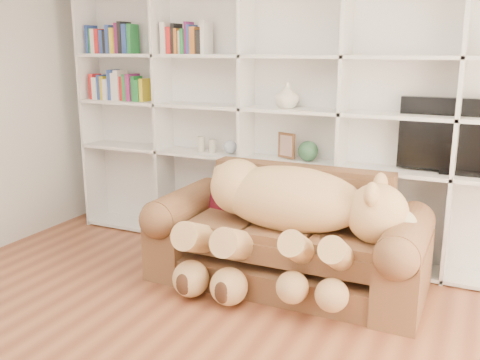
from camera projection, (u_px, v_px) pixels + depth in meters
The scene contains 12 objects.
wall_back at pixel (301, 102), 4.74m from camera, with size 5.00×0.02×2.70m, color silver.
bookshelf at pixel (270, 108), 4.73m from camera, with size 4.43×0.35×2.40m.
sofa at pixel (287, 242), 4.20m from camera, with size 2.11×0.91×0.89m.
teddy_bear at pixel (287, 214), 3.95m from camera, with size 1.67×0.89×0.97m.
throw_pillow at pixel (231, 194), 4.49m from camera, with size 0.35×0.11×0.35m, color #550E12.
tv at pixel (466, 137), 4.09m from camera, with size 0.99×0.18×0.59m.
picture_frame at pixel (287, 146), 4.68m from camera, with size 0.18×0.03×0.22m, color brown.
green_vase at pixel (308, 151), 4.61m from camera, with size 0.18×0.18×0.18m, color #2B5436.
figurine_tall at pixel (201, 144), 5.05m from camera, with size 0.07×0.07×0.14m, color beige.
figurine_short at pixel (212, 146), 5.00m from camera, with size 0.07×0.07×0.12m, color beige.
snow_globe at pixel (230, 147), 4.92m from camera, with size 0.12×0.12×0.12m, color silver.
shelf_vase at pixel (287, 95), 4.58m from camera, with size 0.21×0.21×0.22m, color silver.
Camera 1 is at (1.54, -2.04, 1.82)m, focal length 40.00 mm.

